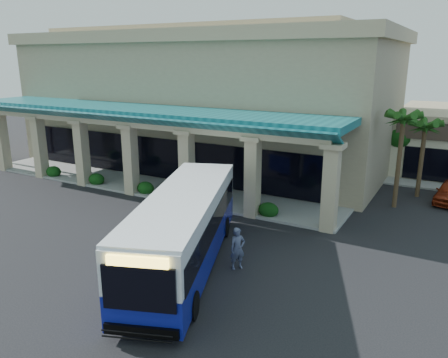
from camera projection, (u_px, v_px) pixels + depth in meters
The scene contains 9 objects.
ground at pixel (180, 243), 21.83m from camera, with size 110.00×110.00×0.00m, color black.
main_building at pixel (208, 97), 37.52m from camera, with size 30.80×14.80×11.35m, color tan, non-canonical shape.
arcade at pixel (140, 148), 30.53m from camera, with size 30.00×6.20×5.70m, color #0F565F, non-canonical shape.
palm_0 at pixel (400, 155), 26.21m from camera, with size 2.40×2.40×6.60m, color #174011, non-canonical shape.
palm_1 at pixel (422, 154), 28.37m from camera, with size 2.40×2.40×5.80m, color #174011, non-canonical shape.
palm_2 at pixel (4, 129), 37.01m from camera, with size 2.40×2.40×6.20m, color #174011, non-canonical shape.
broadleaf_tree at pixel (400, 145), 33.65m from camera, with size 2.60×2.60×4.81m, color #0C350C, non-canonical shape.
transit_bus at pixel (184, 231), 19.01m from camera, with size 2.79×12.00×3.35m, color #121A90, non-canonical shape.
pedestrian at pixel (238, 248), 18.96m from camera, with size 0.69×0.45×1.88m, color #4B526E.
Camera 1 is at (11.74, -16.54, 8.95)m, focal length 35.00 mm.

